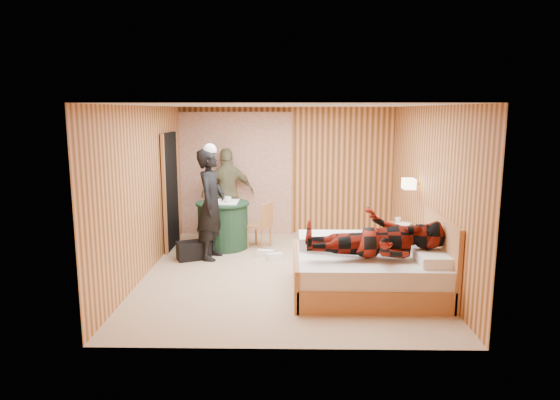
{
  "coord_description": "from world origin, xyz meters",
  "views": [
    {
      "loc": [
        0.04,
        -7.3,
        2.43
      ],
      "look_at": [
        -0.1,
        0.36,
        1.05
      ],
      "focal_mm": 32.0,
      "sensor_mm": 36.0,
      "label": 1
    }
  ],
  "objects_px": {
    "bed": "(369,270)",
    "duffel_bag": "(194,250)",
    "nightstand": "(399,241)",
    "round_table": "(223,225)",
    "chair_far": "(228,210)",
    "chair_near": "(263,222)",
    "woman_standing": "(211,204)",
    "man_at_table": "(228,193)",
    "wall_lamp": "(409,184)",
    "man_on_bed": "(375,227)"
  },
  "relations": [
    {
      "from": "chair_far",
      "to": "man_at_table",
      "type": "xyz_separation_m",
      "value": [
        0.0,
        0.05,
        0.32
      ]
    },
    {
      "from": "man_on_bed",
      "to": "round_table",
      "type": "bearing_deg",
      "value": 133.3
    },
    {
      "from": "wall_lamp",
      "to": "bed",
      "type": "bearing_deg",
      "value": -121.67
    },
    {
      "from": "chair_far",
      "to": "man_on_bed",
      "type": "height_order",
      "value": "man_on_bed"
    },
    {
      "from": "wall_lamp",
      "to": "man_on_bed",
      "type": "bearing_deg",
      "value": -116.98
    },
    {
      "from": "bed",
      "to": "nightstand",
      "type": "distance_m",
      "value": 1.79
    },
    {
      "from": "chair_far",
      "to": "woman_standing",
      "type": "bearing_deg",
      "value": -94.94
    },
    {
      "from": "nightstand",
      "to": "man_at_table",
      "type": "relative_size",
      "value": 0.34
    },
    {
      "from": "round_table",
      "to": "nightstand",
      "type": "bearing_deg",
      "value": -10.62
    },
    {
      "from": "round_table",
      "to": "man_on_bed",
      "type": "bearing_deg",
      "value": -46.7
    },
    {
      "from": "duffel_bag",
      "to": "man_on_bed",
      "type": "xyz_separation_m",
      "value": [
        2.68,
        -1.71,
        0.81
      ]
    },
    {
      "from": "man_at_table",
      "to": "man_on_bed",
      "type": "distance_m",
      "value": 3.94
    },
    {
      "from": "wall_lamp",
      "to": "duffel_bag",
      "type": "distance_m",
      "value": 3.64
    },
    {
      "from": "man_at_table",
      "to": "wall_lamp",
      "type": "bearing_deg",
      "value": 135.98
    },
    {
      "from": "nightstand",
      "to": "bed",
      "type": "bearing_deg",
      "value": -114.85
    },
    {
      "from": "wall_lamp",
      "to": "bed",
      "type": "relative_size",
      "value": 0.13
    },
    {
      "from": "nightstand",
      "to": "chair_near",
      "type": "xyz_separation_m",
      "value": [
        -2.3,
        0.56,
        0.19
      ]
    },
    {
      "from": "bed",
      "to": "woman_standing",
      "type": "xyz_separation_m",
      "value": [
        -2.36,
        1.55,
        0.61
      ]
    },
    {
      "from": "wall_lamp",
      "to": "chair_far",
      "type": "bearing_deg",
      "value": 151.72
    },
    {
      "from": "bed",
      "to": "wall_lamp",
      "type": "bearing_deg",
      "value": 58.33
    },
    {
      "from": "chair_far",
      "to": "round_table",
      "type": "bearing_deg",
      "value": -90.66
    },
    {
      "from": "wall_lamp",
      "to": "bed",
      "type": "height_order",
      "value": "wall_lamp"
    },
    {
      "from": "bed",
      "to": "duffel_bag",
      "type": "xyz_separation_m",
      "value": [
        -2.65,
        1.48,
        -0.15
      ]
    },
    {
      "from": "nightstand",
      "to": "round_table",
      "type": "height_order",
      "value": "round_table"
    },
    {
      "from": "wall_lamp",
      "to": "man_on_bed",
      "type": "relative_size",
      "value": 0.15
    },
    {
      "from": "wall_lamp",
      "to": "round_table",
      "type": "xyz_separation_m",
      "value": [
        -3.05,
        0.9,
        -0.88
      ]
    },
    {
      "from": "round_table",
      "to": "bed",
      "type": "bearing_deg",
      "value": -44.17
    },
    {
      "from": "woman_standing",
      "to": "man_on_bed",
      "type": "distance_m",
      "value": 2.97
    },
    {
      "from": "duffel_bag",
      "to": "woman_standing",
      "type": "distance_m",
      "value": 0.82
    },
    {
      "from": "wall_lamp",
      "to": "chair_near",
      "type": "height_order",
      "value": "wall_lamp"
    },
    {
      "from": "woman_standing",
      "to": "round_table",
      "type": "bearing_deg",
      "value": -0.11
    },
    {
      "from": "wall_lamp",
      "to": "nightstand",
      "type": "distance_m",
      "value": 1.06
    },
    {
      "from": "round_table",
      "to": "duffel_bag",
      "type": "bearing_deg",
      "value": -119.26
    },
    {
      "from": "nightstand",
      "to": "man_on_bed",
      "type": "bearing_deg",
      "value": -111.49
    },
    {
      "from": "wall_lamp",
      "to": "man_at_table",
      "type": "xyz_separation_m",
      "value": [
        -3.05,
        1.69,
        -0.44
      ]
    },
    {
      "from": "round_table",
      "to": "chair_far",
      "type": "height_order",
      "value": "chair_far"
    },
    {
      "from": "chair_near",
      "to": "woman_standing",
      "type": "relative_size",
      "value": 0.45
    },
    {
      "from": "bed",
      "to": "woman_standing",
      "type": "distance_m",
      "value": 2.89
    },
    {
      "from": "duffel_bag",
      "to": "woman_standing",
      "type": "relative_size",
      "value": 0.29
    },
    {
      "from": "nightstand",
      "to": "wall_lamp",
      "type": "bearing_deg",
      "value": -82.66
    },
    {
      "from": "woman_standing",
      "to": "man_at_table",
      "type": "bearing_deg",
      "value": 4.89
    },
    {
      "from": "round_table",
      "to": "man_at_table",
      "type": "bearing_deg",
      "value": 90.0
    },
    {
      "from": "round_table",
      "to": "man_on_bed",
      "type": "relative_size",
      "value": 0.54
    },
    {
      "from": "round_table",
      "to": "chair_far",
      "type": "bearing_deg",
      "value": 90.08
    },
    {
      "from": "bed",
      "to": "nightstand",
      "type": "bearing_deg",
      "value": 65.15
    },
    {
      "from": "man_at_table",
      "to": "man_on_bed",
      "type": "bearing_deg",
      "value": 110.36
    },
    {
      "from": "wall_lamp",
      "to": "chair_far",
      "type": "distance_m",
      "value": 3.55
    },
    {
      "from": "man_on_bed",
      "to": "chair_far",
      "type": "bearing_deg",
      "value": 125.81
    },
    {
      "from": "nightstand",
      "to": "round_table",
      "type": "xyz_separation_m",
      "value": [
        -3.01,
        0.56,
        0.13
      ]
    },
    {
      "from": "bed",
      "to": "nightstand",
      "type": "height_order",
      "value": "bed"
    }
  ]
}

